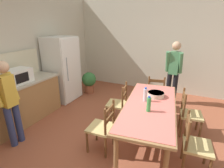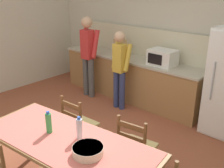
{
  "view_description": "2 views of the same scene",
  "coord_description": "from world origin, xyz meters",
  "px_view_note": "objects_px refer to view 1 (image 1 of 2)",
  "views": [
    {
      "loc": [
        -2.38,
        -1.06,
        2.15
      ],
      "look_at": [
        0.42,
        0.22,
        1.05
      ],
      "focal_mm": 28.0,
      "sensor_mm": 36.0,
      "label": 1
    },
    {
      "loc": [
        2.5,
        -2.03,
        2.4
      ],
      "look_at": [
        0.42,
        0.28,
        1.2
      ],
      "focal_mm": 42.0,
      "sensor_mm": 36.0,
      "label": 2
    }
  ],
  "objects_px": {
    "microwave": "(18,76)",
    "potted_plant": "(89,81)",
    "chair_side_near_left": "(195,145)",
    "bottle_near_centre": "(149,104)",
    "refrigerator": "(63,69)",
    "chair_side_far_left": "(102,127)",
    "dining_table": "(150,108)",
    "chair_side_far_right": "(118,104)",
    "chair_head_end": "(155,93)",
    "serving_bowl": "(156,94)",
    "bottle_off_centre": "(145,95)",
    "person_at_counter": "(9,100)",
    "chair_side_near_right": "(189,114)",
    "person_by_table": "(174,70)"
  },
  "relations": [
    {
      "from": "dining_table",
      "to": "potted_plant",
      "type": "relative_size",
      "value": 3.35
    },
    {
      "from": "refrigerator",
      "to": "potted_plant",
      "type": "xyz_separation_m",
      "value": [
        0.67,
        -0.43,
        -0.5
      ]
    },
    {
      "from": "microwave",
      "to": "potted_plant",
      "type": "distance_m",
      "value": 2.21
    },
    {
      "from": "chair_side_near_left",
      "to": "chair_head_end",
      "type": "bearing_deg",
      "value": 23.42
    },
    {
      "from": "bottle_off_centre",
      "to": "chair_head_end",
      "type": "relative_size",
      "value": 0.3
    },
    {
      "from": "serving_bowl",
      "to": "chair_side_far_right",
      "type": "bearing_deg",
      "value": 88.74
    },
    {
      "from": "chair_side_far_left",
      "to": "chair_side_near_left",
      "type": "bearing_deg",
      "value": 93.4
    },
    {
      "from": "bottle_off_centre",
      "to": "chair_side_near_left",
      "type": "distance_m",
      "value": 1.12
    },
    {
      "from": "serving_bowl",
      "to": "chair_side_near_left",
      "type": "bearing_deg",
      "value": -135.79
    },
    {
      "from": "refrigerator",
      "to": "chair_side_far_right",
      "type": "bearing_deg",
      "value": -105.15
    },
    {
      "from": "person_at_counter",
      "to": "person_by_table",
      "type": "relative_size",
      "value": 0.93
    },
    {
      "from": "bottle_near_centre",
      "to": "chair_side_far_left",
      "type": "height_order",
      "value": "bottle_near_centre"
    },
    {
      "from": "chair_side_far_left",
      "to": "potted_plant",
      "type": "bearing_deg",
      "value": -146.66
    },
    {
      "from": "chair_side_near_right",
      "to": "dining_table",
      "type": "bearing_deg",
      "value": 122.44
    },
    {
      "from": "person_by_table",
      "to": "person_at_counter",
      "type": "bearing_deg",
      "value": -32.07
    },
    {
      "from": "chair_side_far_right",
      "to": "refrigerator",
      "type": "bearing_deg",
      "value": -113.96
    },
    {
      "from": "bottle_off_centre",
      "to": "chair_side_far_right",
      "type": "bearing_deg",
      "value": 65.16
    },
    {
      "from": "potted_plant",
      "to": "bottle_off_centre",
      "type": "bearing_deg",
      "value": -124.85
    },
    {
      "from": "chair_side_far_left",
      "to": "chair_side_far_right",
      "type": "bearing_deg",
      "value": -176.74
    },
    {
      "from": "potted_plant",
      "to": "dining_table",
      "type": "bearing_deg",
      "value": -125.03
    },
    {
      "from": "refrigerator",
      "to": "chair_side_far_left",
      "type": "xyz_separation_m",
      "value": [
        -1.48,
        -2.03,
        -0.45
      ]
    },
    {
      "from": "refrigerator",
      "to": "chair_head_end",
      "type": "relative_size",
      "value": 1.95
    },
    {
      "from": "bottle_off_centre",
      "to": "potted_plant",
      "type": "xyz_separation_m",
      "value": [
        1.5,
        2.15,
        -0.5
      ]
    },
    {
      "from": "dining_table",
      "to": "chair_side_near_right",
      "type": "bearing_deg",
      "value": -49.86
    },
    {
      "from": "chair_side_far_right",
      "to": "chair_side_near_left",
      "type": "relative_size",
      "value": 1.0
    },
    {
      "from": "potted_plant",
      "to": "chair_side_far_left",
      "type": "bearing_deg",
      "value": -143.36
    },
    {
      "from": "person_at_counter",
      "to": "serving_bowl",
      "type": "bearing_deg",
      "value": -146.6
    },
    {
      "from": "refrigerator",
      "to": "chair_head_end",
      "type": "distance_m",
      "value": 2.62
    },
    {
      "from": "potted_plant",
      "to": "serving_bowl",
      "type": "bearing_deg",
      "value": -117.85
    },
    {
      "from": "dining_table",
      "to": "chair_side_near_right",
      "type": "xyz_separation_m",
      "value": [
        0.56,
        -0.67,
        -0.25
      ]
    },
    {
      "from": "bottle_off_centre",
      "to": "serving_bowl",
      "type": "bearing_deg",
      "value": -26.38
    },
    {
      "from": "dining_table",
      "to": "chair_side_far_left",
      "type": "relative_size",
      "value": 2.45
    },
    {
      "from": "dining_table",
      "to": "chair_side_near_right",
      "type": "relative_size",
      "value": 2.45
    },
    {
      "from": "bottle_off_centre",
      "to": "serving_bowl",
      "type": "xyz_separation_m",
      "value": [
        0.29,
        -0.14,
        -0.07
      ]
    },
    {
      "from": "serving_bowl",
      "to": "person_by_table",
      "type": "bearing_deg",
      "value": -5.44
    },
    {
      "from": "dining_table",
      "to": "person_at_counter",
      "type": "relative_size",
      "value": 1.43
    },
    {
      "from": "chair_side_near_left",
      "to": "bottle_near_centre",
      "type": "bearing_deg",
      "value": 75.66
    },
    {
      "from": "chair_head_end",
      "to": "person_at_counter",
      "type": "xyz_separation_m",
      "value": [
        -2.44,
        2.05,
        0.44
      ]
    },
    {
      "from": "microwave",
      "to": "bottle_near_centre",
      "type": "relative_size",
      "value": 1.85
    },
    {
      "from": "microwave",
      "to": "chair_side_far_left",
      "type": "relative_size",
      "value": 0.55
    },
    {
      "from": "chair_side_far_right",
      "to": "person_at_counter",
      "type": "relative_size",
      "value": 0.58
    },
    {
      "from": "chair_side_far_right",
      "to": "person_at_counter",
      "type": "xyz_separation_m",
      "value": [
        -1.48,
        1.42,
        0.44
      ]
    },
    {
      "from": "refrigerator",
      "to": "chair_side_near_left",
      "type": "relative_size",
      "value": 1.95
    },
    {
      "from": "serving_bowl",
      "to": "dining_table",
      "type": "bearing_deg",
      "value": 176.72
    },
    {
      "from": "refrigerator",
      "to": "person_at_counter",
      "type": "bearing_deg",
      "value": -165.98
    },
    {
      "from": "chair_side_far_left",
      "to": "bottle_near_centre",
      "type": "bearing_deg",
      "value": 109.88
    },
    {
      "from": "dining_table",
      "to": "chair_side_near_left",
      "type": "distance_m",
      "value": 0.91
    },
    {
      "from": "refrigerator",
      "to": "bottle_near_centre",
      "type": "distance_m",
      "value": 2.98
    },
    {
      "from": "chair_side_near_right",
      "to": "chair_side_far_left",
      "type": "xyz_separation_m",
      "value": [
        -1.13,
        1.33,
        0.0
      ]
    },
    {
      "from": "potted_plant",
      "to": "refrigerator",
      "type": "bearing_deg",
      "value": 147.53
    }
  ]
}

